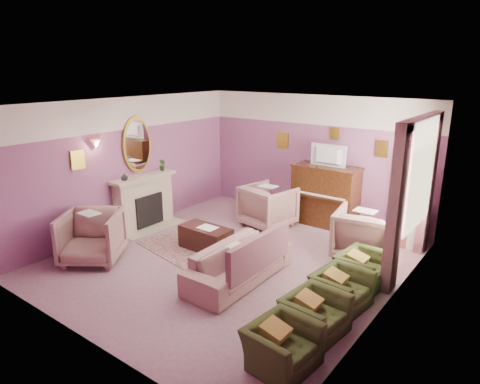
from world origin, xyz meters
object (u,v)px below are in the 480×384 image
Objects in this scene: piano at (325,196)px; olive_chair_a at (282,339)px; olive_chair_d at (363,264)px; side_table at (412,228)px; coffee_table at (206,238)px; olive_chair_c at (342,284)px; television at (327,154)px; floral_armchair_left at (268,204)px; olive_chair_b at (315,309)px; sofa at (239,257)px; floral_armchair_right at (364,232)px; floral_armchair_front at (91,234)px.

piano is 1.72× the size of olive_chair_a.
olive_chair_d is 1.16× the size of side_table.
olive_chair_c is (2.93, -0.34, 0.13)m from coffee_table.
television is 5.02m from olive_chair_a.
olive_chair_c is (2.67, -2.10, -0.16)m from floral_armchair_left.
piano reaches higher than olive_chair_c.
piano is at bearing 41.97° from floral_armchair_left.
piano is 1.37× the size of floral_armchair_left.
television reaches higher than olive_chair_b.
olive_chair_a and olive_chair_c have the same top height.
television is at bearing -90.00° from piano.
olive_chair_b is (1.67, -0.55, -0.07)m from sofa.
olive_chair_d is at bearing 90.00° from olive_chair_c.
coffee_table is 0.98× the size of floral_armchair_right.
floral_armchair_right is 1.26× the size of olive_chair_d.
television is 0.78× the size of floral_armchair_front.
coffee_table is (-1.20, -2.56, -1.38)m from television.
floral_armchair_front is (-3.83, -3.05, 0.00)m from floral_armchair_right.
olive_chair_c is at bearing 90.00° from olive_chair_a.
television is 3.38m from sofa.
olive_chair_a is (2.67, -3.74, -0.16)m from floral_armchair_left.
floral_armchair_right is 1.26× the size of olive_chair_b.
piano is 2.00× the size of side_table.
floral_armchair_right is 1.05m from olive_chair_d.
piano is at bearing 120.35° from olive_chair_c.
olive_chair_b and olive_chair_c have the same top height.
floral_armchair_left and floral_armchair_front have the same top height.
floral_armchair_right reaches higher than olive_chair_b.
television is at bearing 114.91° from olive_chair_b.
sofa reaches higher than coffee_table.
olive_chair_b is 1.00× the size of olive_chair_c.
olive_chair_b is at bearing 6.09° from floral_armchair_front.
floral_armchair_left is 2.95m from side_table.
floral_armchair_front reaches higher than olive_chair_a.
television is 2.06m from floral_armchair_right.
olive_chair_c is at bearing 90.00° from olive_chair_b.
television is 1.64m from floral_armchair_left.
olive_chair_d is (2.93, 0.48, 0.13)m from coffee_table.
piano is at bearing 138.99° from floral_armchair_right.
piano is 1.72× the size of olive_chair_d.
floral_armchair_front is 4.71m from olive_chair_d.
piano is 1.72× the size of olive_chair_b.
floral_armchair_left reaches higher than coffee_table.
side_table is (1.89, -0.04, -0.30)m from piano.
olive_chair_c is at bearing -38.26° from floral_armchair_left.
floral_armchair_left is 2.31m from floral_armchair_right.
olive_chair_a is (2.93, -1.98, 0.13)m from coffee_table.
olive_chair_c is 1.16× the size of side_table.
olive_chair_d is (0.00, 2.46, 0.00)m from olive_chair_a.
floral_armchair_front is 4.24m from olive_chair_a.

